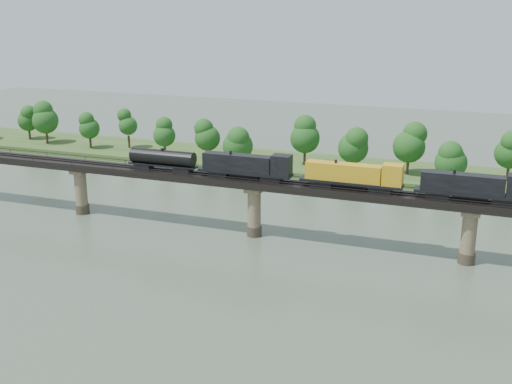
% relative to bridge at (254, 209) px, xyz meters
% --- Properties ---
extents(ground, '(400.00, 400.00, 0.00)m').
position_rel_bridge_xyz_m(ground, '(0.00, -30.00, -5.46)').
color(ground, '#3F4E3D').
rests_on(ground, ground).
extents(far_bank, '(300.00, 24.00, 1.60)m').
position_rel_bridge_xyz_m(far_bank, '(0.00, 55.00, -4.66)').
color(far_bank, '#314E1F').
rests_on(far_bank, ground).
extents(bridge, '(236.00, 30.00, 11.50)m').
position_rel_bridge_xyz_m(bridge, '(0.00, 0.00, 0.00)').
color(bridge, '#473A2D').
rests_on(bridge, ground).
extents(bridge_superstructure, '(220.00, 4.90, 0.75)m').
position_rel_bridge_xyz_m(bridge_superstructure, '(0.00, 0.00, 6.33)').
color(bridge_superstructure, black).
rests_on(bridge_superstructure, bridge).
extents(far_treeline, '(289.06, 17.54, 13.60)m').
position_rel_bridge_xyz_m(far_treeline, '(-8.21, 50.52, 3.37)').
color(far_treeline, '#382619').
rests_on(far_treeline, far_bank).
extents(freight_train, '(76.13, 2.97, 5.24)m').
position_rel_bridge_xyz_m(freight_train, '(12.10, 0.00, 8.54)').
color(freight_train, black).
rests_on(freight_train, bridge).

